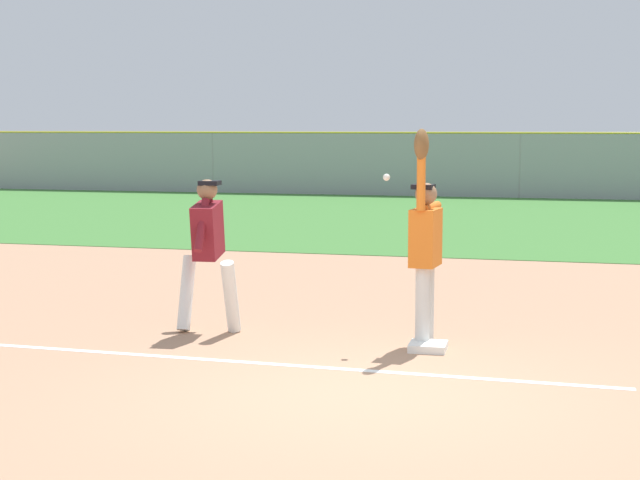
{
  "coord_description": "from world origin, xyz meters",
  "views": [
    {
      "loc": [
        1.74,
        -8.29,
        2.31
      ],
      "look_at": [
        -0.98,
        2.31,
        1.05
      ],
      "focal_mm": 55.89,
      "sensor_mm": 36.0,
      "label": 1
    }
  ],
  "objects_px": {
    "baseball": "(387,177)",
    "parked_car_blue": "(523,171)",
    "first_base": "(428,347)",
    "parked_car_tan": "(371,170)",
    "fielder": "(425,241)",
    "runner": "(208,244)"
  },
  "relations": [
    {
      "from": "parked_car_blue",
      "to": "first_base",
      "type": "bearing_deg",
      "value": -90.88
    },
    {
      "from": "baseball",
      "to": "parked_car_blue",
      "type": "bearing_deg",
      "value": 89.89
    },
    {
      "from": "first_base",
      "to": "fielder",
      "type": "xyz_separation_m",
      "value": [
        -0.07,
        0.19,
        1.08
      ]
    },
    {
      "from": "runner",
      "to": "parked_car_blue",
      "type": "relative_size",
      "value": 0.39
    },
    {
      "from": "first_base",
      "to": "parked_car_blue",
      "type": "height_order",
      "value": "parked_car_blue"
    },
    {
      "from": "first_base",
      "to": "parked_car_blue",
      "type": "xyz_separation_m",
      "value": [
        -0.43,
        26.96,
        0.63
      ]
    },
    {
      "from": "parked_car_blue",
      "to": "baseball",
      "type": "bearing_deg",
      "value": -91.92
    },
    {
      "from": "parked_car_tan",
      "to": "first_base",
      "type": "bearing_deg",
      "value": -82.76
    },
    {
      "from": "baseball",
      "to": "parked_car_tan",
      "type": "relative_size",
      "value": 0.02
    },
    {
      "from": "fielder",
      "to": "parked_car_tan",
      "type": "bearing_deg",
      "value": -72.0
    },
    {
      "from": "baseball",
      "to": "parked_car_blue",
      "type": "xyz_separation_m",
      "value": [
        0.05,
        26.76,
        -1.1
      ]
    },
    {
      "from": "parked_car_tan",
      "to": "parked_car_blue",
      "type": "bearing_deg",
      "value": 1.01
    },
    {
      "from": "first_base",
      "to": "parked_car_tan",
      "type": "relative_size",
      "value": 0.08
    },
    {
      "from": "baseball",
      "to": "parked_car_blue",
      "type": "distance_m",
      "value": 26.78
    },
    {
      "from": "first_base",
      "to": "parked_car_tan",
      "type": "height_order",
      "value": "parked_car_tan"
    },
    {
      "from": "fielder",
      "to": "runner",
      "type": "relative_size",
      "value": 1.33
    },
    {
      "from": "first_base",
      "to": "runner",
      "type": "distance_m",
      "value": 2.71
    },
    {
      "from": "fielder",
      "to": "baseball",
      "type": "bearing_deg",
      "value": 3.9
    },
    {
      "from": "first_base",
      "to": "fielder",
      "type": "relative_size",
      "value": 0.17
    },
    {
      "from": "runner",
      "to": "parked_car_tan",
      "type": "xyz_separation_m",
      "value": [
        -3.45,
        26.02,
        -0.32
      ]
    },
    {
      "from": "first_base",
      "to": "baseball",
      "type": "height_order",
      "value": "baseball"
    },
    {
      "from": "first_base",
      "to": "baseball",
      "type": "relative_size",
      "value": 5.14
    }
  ]
}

